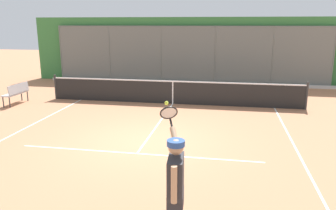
{
  "coord_description": "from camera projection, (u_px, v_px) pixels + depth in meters",
  "views": [
    {
      "loc": [
        -2.19,
        8.55,
        3.21
      ],
      "look_at": [
        -0.61,
        -0.11,
        1.05
      ],
      "focal_mm": 35.55,
      "sensor_mm": 36.0,
      "label": 1
    }
  ],
  "objects": [
    {
      "name": "ground_plane",
      "position": [
        146.0,
        141.0,
        9.31
      ],
      "size": [
        60.0,
        60.0,
        0.0
      ],
      "primitive_type": "plane",
      "color": "#B27551"
    },
    {
      "name": "courtside_bench",
      "position": [
        17.0,
        92.0,
        13.52
      ],
      "size": [
        0.4,
        1.3,
        0.84
      ],
      "rotation": [
        0.0,
        0.0,
        -1.57
      ],
      "color": "#B7B7BC",
      "rests_on": "ground"
    },
    {
      "name": "fence_backdrop",
      "position": [
        189.0,
        50.0,
        18.45
      ],
      "size": [
        17.71,
        1.37,
        3.55
      ],
      "color": "slate",
      "rests_on": "ground"
    },
    {
      "name": "tennis_net",
      "position": [
        173.0,
        92.0,
        13.56
      ],
      "size": [
        10.43,
        0.09,
        1.07
      ],
      "color": "#2D2D2D",
      "rests_on": "ground"
    },
    {
      "name": "tennis_player",
      "position": [
        175.0,
        186.0,
        4.67
      ],
      "size": [
        0.55,
        1.38,
        1.98
      ],
      "rotation": [
        0.0,
        0.0,
        -1.49
      ],
      "color": "black",
      "rests_on": "ground"
    },
    {
      "name": "court_line_markings",
      "position": [
        134.0,
        158.0,
        8.16
      ],
      "size": [
        8.12,
        10.01,
        0.01
      ],
      "color": "white",
      "rests_on": "ground"
    }
  ]
}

